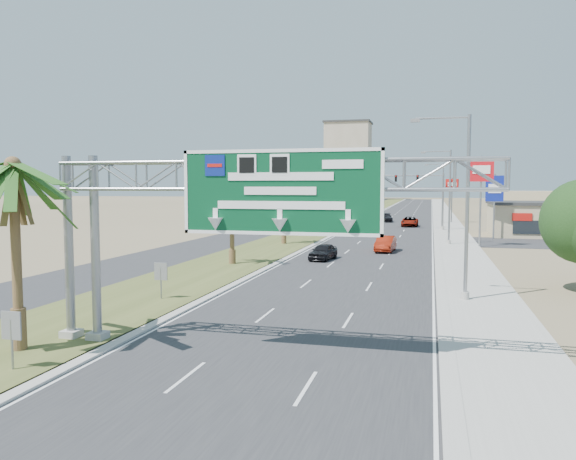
{
  "coord_description": "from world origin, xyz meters",
  "views": [
    {
      "loc": [
        5.62,
        -9.44,
        6.21
      ],
      "look_at": [
        -0.73,
        15.43,
        4.2
      ],
      "focal_mm": 35.0,
      "sensor_mm": 36.0,
      "label": 1
    }
  ],
  "objects_px": {
    "car_right_lane": "(410,222)",
    "car_left_lane": "(323,252)",
    "palm_near": "(13,166)",
    "signal_mast": "(428,196)",
    "car_far": "(386,218)",
    "car_mid_lane": "(385,244)",
    "pole_sign_red_far": "(452,187)",
    "store_building": "(568,220)",
    "pole_sign_blue": "(495,191)",
    "pole_sign_red_near": "(481,175)",
    "sign_gantry": "(242,190)"
  },
  "relations": [
    {
      "from": "car_right_lane",
      "to": "car_left_lane",
      "type": "bearing_deg",
      "value": -97.33
    },
    {
      "from": "palm_near",
      "to": "car_left_lane",
      "type": "height_order",
      "value": "palm_near"
    },
    {
      "from": "car_left_lane",
      "to": "signal_mast",
      "type": "bearing_deg",
      "value": 84.11
    },
    {
      "from": "car_far",
      "to": "car_mid_lane",
      "type": "bearing_deg",
      "value": -92.91
    },
    {
      "from": "car_far",
      "to": "pole_sign_red_far",
      "type": "distance_m",
      "value": 12.11
    },
    {
      "from": "car_mid_lane",
      "to": "car_right_lane",
      "type": "distance_m",
      "value": 34.48
    },
    {
      "from": "car_left_lane",
      "to": "store_building",
      "type": "bearing_deg",
      "value": 56.71
    },
    {
      "from": "car_right_lane",
      "to": "pole_sign_blue",
      "type": "bearing_deg",
      "value": -60.77
    },
    {
      "from": "car_far",
      "to": "pole_sign_red_near",
      "type": "distance_m",
      "value": 40.81
    },
    {
      "from": "car_right_lane",
      "to": "pole_sign_red_near",
      "type": "relative_size",
      "value": 0.57
    },
    {
      "from": "palm_near",
      "to": "pole_sign_red_near",
      "type": "bearing_deg",
      "value": 65.23
    },
    {
      "from": "pole_sign_red_near",
      "to": "pole_sign_blue",
      "type": "bearing_deg",
      "value": 76.19
    },
    {
      "from": "car_left_lane",
      "to": "pole_sign_red_near",
      "type": "bearing_deg",
      "value": 53.02
    },
    {
      "from": "signal_mast",
      "to": "car_right_lane",
      "type": "xyz_separation_m",
      "value": [
        -2.68,
        6.53,
        -4.11
      ]
    },
    {
      "from": "sign_gantry",
      "to": "pole_sign_red_near",
      "type": "relative_size",
      "value": 1.81
    },
    {
      "from": "palm_near",
      "to": "pole_sign_blue",
      "type": "xyz_separation_m",
      "value": [
        21.96,
        51.92,
        -1.3
      ]
    },
    {
      "from": "store_building",
      "to": "pole_sign_red_far",
      "type": "bearing_deg",
      "value": 118.91
    },
    {
      "from": "store_building",
      "to": "car_mid_lane",
      "type": "xyz_separation_m",
      "value": [
        -20.5,
        -21.96,
        -1.26
      ]
    },
    {
      "from": "signal_mast",
      "to": "pole_sign_red_far",
      "type": "height_order",
      "value": "signal_mast"
    },
    {
      "from": "pole_sign_blue",
      "to": "pole_sign_red_far",
      "type": "bearing_deg",
      "value": 97.23
    },
    {
      "from": "signal_mast",
      "to": "car_mid_lane",
      "type": "xyz_separation_m",
      "value": [
        -3.67,
        -27.93,
        -4.11
      ]
    },
    {
      "from": "store_building",
      "to": "palm_near",
      "type": "bearing_deg",
      "value": -118.28
    },
    {
      "from": "signal_mast",
      "to": "car_right_lane",
      "type": "height_order",
      "value": "signal_mast"
    },
    {
      "from": "car_right_lane",
      "to": "pole_sign_red_far",
      "type": "bearing_deg",
      "value": 59.81
    },
    {
      "from": "palm_near",
      "to": "store_building",
      "type": "height_order",
      "value": "palm_near"
    },
    {
      "from": "store_building",
      "to": "car_right_lane",
      "type": "distance_m",
      "value": 23.2
    },
    {
      "from": "palm_near",
      "to": "pole_sign_red_near",
      "type": "distance_m",
      "value": 46.98
    },
    {
      "from": "car_far",
      "to": "store_building",
      "type": "bearing_deg",
      "value": -51.12
    },
    {
      "from": "store_building",
      "to": "car_far",
      "type": "height_order",
      "value": "store_building"
    },
    {
      "from": "pole_sign_blue",
      "to": "car_mid_lane",
      "type": "bearing_deg",
      "value": -125.35
    },
    {
      "from": "signal_mast",
      "to": "pole_sign_blue",
      "type": "xyz_separation_m",
      "value": [
        7.59,
        -12.06,
        0.78
      ]
    },
    {
      "from": "sign_gantry",
      "to": "pole_sign_red_near",
      "type": "height_order",
      "value": "pole_sign_red_near"
    },
    {
      "from": "car_far",
      "to": "pole_sign_blue",
      "type": "distance_m",
      "value": 32.92
    },
    {
      "from": "car_right_lane",
      "to": "pole_sign_red_far",
      "type": "distance_m",
      "value": 13.84
    },
    {
      "from": "signal_mast",
      "to": "pole_sign_red_near",
      "type": "distance_m",
      "value": 22.1
    },
    {
      "from": "palm_near",
      "to": "car_left_lane",
      "type": "xyz_separation_m",
      "value": [
        6.09,
        28.74,
        -6.24
      ]
    },
    {
      "from": "signal_mast",
      "to": "pole_sign_blue",
      "type": "height_order",
      "value": "signal_mast"
    },
    {
      "from": "pole_sign_red_far",
      "to": "signal_mast",
      "type": "bearing_deg",
      "value": -102.29
    },
    {
      "from": "sign_gantry",
      "to": "signal_mast",
      "type": "height_order",
      "value": "signal_mast"
    },
    {
      "from": "car_mid_lane",
      "to": "signal_mast",
      "type": "bearing_deg",
      "value": 85.82
    },
    {
      "from": "sign_gantry",
      "to": "car_left_lane",
      "type": "relative_size",
      "value": 4.16
    },
    {
      "from": "palm_near",
      "to": "pole_sign_red_far",
      "type": "relative_size",
      "value": 1.1
    },
    {
      "from": "sign_gantry",
      "to": "signal_mast",
      "type": "relative_size",
      "value": 1.63
    },
    {
      "from": "car_far",
      "to": "pole_sign_red_far",
      "type": "relative_size",
      "value": 0.66
    },
    {
      "from": "pole_sign_red_near",
      "to": "pole_sign_red_far",
      "type": "bearing_deg",
      "value": 92.19
    },
    {
      "from": "signal_mast",
      "to": "pole_sign_red_near",
      "type": "height_order",
      "value": "pole_sign_red_near"
    },
    {
      "from": "store_building",
      "to": "pole_sign_blue",
      "type": "relative_size",
      "value": 2.36
    },
    {
      "from": "pole_sign_red_far",
      "to": "car_left_lane",
      "type": "bearing_deg",
      "value": -102.92
    },
    {
      "from": "car_right_lane",
      "to": "car_far",
      "type": "height_order",
      "value": "car_right_lane"
    },
    {
      "from": "palm_near",
      "to": "store_building",
      "type": "xyz_separation_m",
      "value": [
        31.2,
        58.0,
        -4.93
      ]
    }
  ]
}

